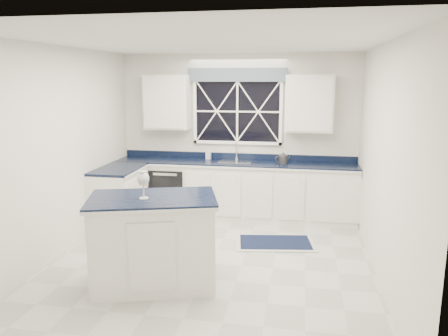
% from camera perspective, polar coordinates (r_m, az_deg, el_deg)
% --- Properties ---
extents(ground, '(4.50, 4.50, 0.00)m').
position_cam_1_polar(ground, '(5.64, -1.74, -12.35)').
color(ground, '#B6B5B1').
rests_on(ground, ground).
extents(back_wall, '(4.00, 0.10, 2.70)m').
position_cam_1_polar(back_wall, '(7.43, 1.78, 4.33)').
color(back_wall, silver).
rests_on(back_wall, ground).
extents(base_cabinets, '(3.99, 1.60, 0.90)m').
position_cam_1_polar(base_cabinets, '(7.21, -1.42, -3.19)').
color(base_cabinets, silver).
rests_on(base_cabinets, ground).
extents(countertop, '(3.98, 0.64, 0.04)m').
position_cam_1_polar(countertop, '(7.20, 1.41, 0.64)').
color(countertop, black).
rests_on(countertop, base_cabinets).
extents(dishwasher, '(0.60, 0.58, 0.82)m').
position_cam_1_polar(dishwasher, '(7.56, -6.89, -2.88)').
color(dishwasher, black).
rests_on(dishwasher, ground).
extents(window, '(1.65, 0.09, 1.26)m').
position_cam_1_polar(window, '(7.34, 1.75, 8.01)').
color(window, black).
rests_on(window, ground).
extents(upper_cabinets, '(3.10, 0.34, 0.90)m').
position_cam_1_polar(upper_cabinets, '(7.21, 1.61, 8.50)').
color(upper_cabinets, silver).
rests_on(upper_cabinets, ground).
extents(faucet, '(0.05, 0.20, 0.30)m').
position_cam_1_polar(faucet, '(7.36, 1.65, 2.29)').
color(faucet, silver).
rests_on(faucet, countertop).
extents(island, '(1.55, 1.19, 1.02)m').
position_cam_1_polar(island, '(4.98, -9.16, -9.42)').
color(island, silver).
rests_on(island, ground).
extents(rug, '(1.20, 0.83, 0.02)m').
position_cam_1_polar(rug, '(6.31, 6.69, -9.65)').
color(rug, '#B2B2AD').
rests_on(rug, ground).
extents(kettle, '(0.25, 0.19, 0.18)m').
position_cam_1_polar(kettle, '(7.14, 7.71, 1.27)').
color(kettle, '#303033').
rests_on(kettle, countertop).
extents(wine_glass, '(0.13, 0.13, 0.30)m').
position_cam_1_polar(wine_glass, '(4.73, -10.51, -1.52)').
color(wine_glass, silver).
rests_on(wine_glass, island).
extents(soap_bottle, '(0.08, 0.09, 0.18)m').
position_cam_1_polar(soap_bottle, '(7.45, -2.05, 1.87)').
color(soap_bottle, silver).
rests_on(soap_bottle, countertop).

